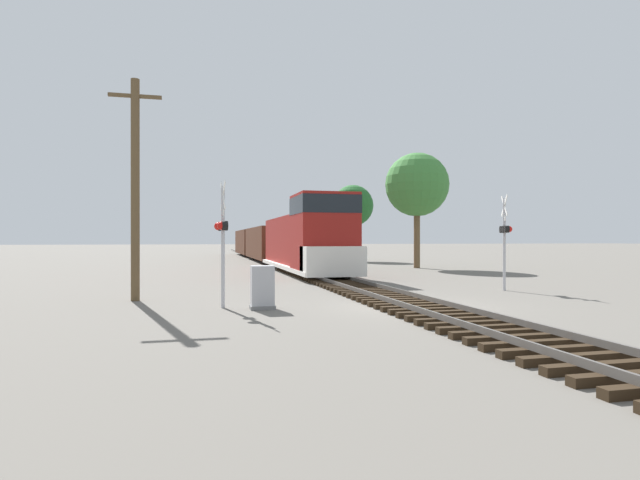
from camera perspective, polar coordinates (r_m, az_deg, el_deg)
The scene contains 9 objects.
ground_plane at distance 16.48m, azimuth 10.18°, elevation -7.51°, with size 400.00×400.00×0.00m, color #666059.
rail_track_bed at distance 16.47m, azimuth 10.18°, elevation -7.05°, with size 2.60×160.00×0.31m.
freight_train at distance 47.20m, azimuth -5.63°, elevation -0.28°, with size 3.16×49.58×4.63m.
crossing_signal_near at distance 16.12m, azimuth -11.12°, elevation 0.83°, with size 0.41×1.01×4.04m.
crossing_signal_far at distance 22.58m, azimuth 20.39°, elevation 0.74°, with size 0.59×1.00×4.08m.
relay_cabinet at distance 15.72m, azimuth -6.60°, elevation -5.44°, with size 0.77×0.59×1.35m.
utility_pole at distance 18.88m, azimuth -20.37°, elevation 5.73°, with size 1.80×0.30×7.84m.
tree_far_right at distance 38.54m, azimuth 11.02°, elevation 6.17°, with size 4.78×4.78×8.69m.
tree_mid_background at distance 50.41m, azimuth 3.78°, elevation 3.89°, with size 4.14×4.14×7.64m.
Camera 1 is at (-6.61, -14.94, 2.18)m, focal length 28.00 mm.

